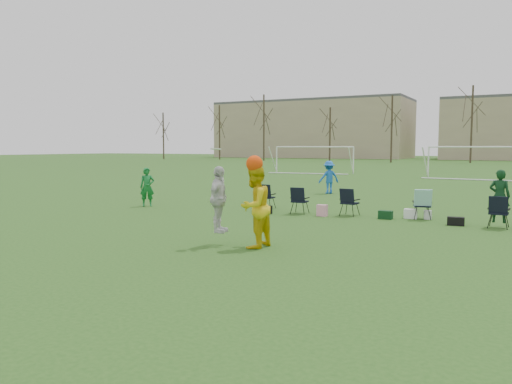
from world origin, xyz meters
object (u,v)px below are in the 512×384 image
Objects in this scene: fielder_blue at (329,177)px; goal_mid at (479,153)px; center_contest at (244,203)px; fielder_green_near at (147,187)px; goal_left at (314,152)px.

goal_mid is at bearing -153.08° from fielder_blue.
fielder_green_near is at bearing 144.78° from center_contest.
goal_mid reaches higher than fielder_green_near.
fielder_green_near is 0.66× the size of center_contest.
center_contest is 0.32× the size of goal_mid.
goal_mid is (10.45, 25.20, 1.14)m from fielder_green_near.
goal_left is at bearing 108.84° from center_contest.
center_contest is at bearing -76.16° from goal_left.
fielder_blue is at bearing -71.17° from goal_left.
goal_left reaches higher than fielder_green_near.
goal_mid is (2.90, 30.53, 0.86)m from center_contest.
fielder_green_near is 27.45m from goal_left.
goal_mid is (5.85, 16.45, 1.08)m from fielder_blue.
goal_mid is (14.00, -2.00, 0.00)m from goal_left.
goal_mid is at bearing 84.57° from center_contest.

